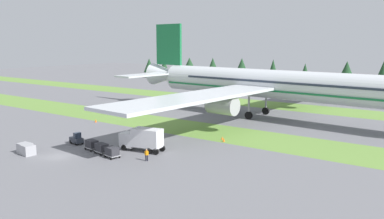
{
  "coord_description": "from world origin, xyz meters",
  "views": [
    {
      "loc": [
        47.9,
        -33.31,
        16.36
      ],
      "look_at": [
        5.75,
        25.66,
        4.0
      ],
      "focal_mm": 36.4,
      "sensor_mm": 36.0,
      "label": 1
    }
  ],
  "objects_px": {
    "taxiway_marker_2": "(224,140)",
    "uld_container_0": "(28,150)",
    "taxiway_marker_3": "(96,121)",
    "taxiway_marker_1": "(159,130)",
    "uld_container_1": "(25,148)",
    "airliner": "(266,84)",
    "cargo_dolly_second": "(102,148)",
    "cargo_dolly_lead": "(92,144)",
    "baggage_tug": "(77,139)",
    "catering_truck": "(142,139)",
    "cargo_dolly_third": "(112,152)",
    "taxiway_marker_0": "(222,138)",
    "ground_crew_marshaller": "(147,154)"
  },
  "relations": [
    {
      "from": "taxiway_marker_1",
      "to": "cargo_dolly_third",
      "type": "bearing_deg",
      "value": -71.74
    },
    {
      "from": "baggage_tug",
      "to": "taxiway_marker_1",
      "type": "relative_size",
      "value": 5.27
    },
    {
      "from": "cargo_dolly_lead",
      "to": "baggage_tug",
      "type": "bearing_deg",
      "value": 90.0
    },
    {
      "from": "catering_truck",
      "to": "uld_container_1",
      "type": "height_order",
      "value": "catering_truck"
    },
    {
      "from": "catering_truck",
      "to": "uld_container_0",
      "type": "xyz_separation_m",
      "value": [
        -12.3,
        -11.5,
        -1.19
      ]
    },
    {
      "from": "taxiway_marker_2",
      "to": "uld_container_0",
      "type": "bearing_deg",
      "value": -129.47
    },
    {
      "from": "cargo_dolly_lead",
      "to": "cargo_dolly_third",
      "type": "relative_size",
      "value": 1.0
    },
    {
      "from": "uld_container_1",
      "to": "taxiway_marker_2",
      "type": "bearing_deg",
      "value": 48.42
    },
    {
      "from": "taxiway_marker_2",
      "to": "taxiway_marker_1",
      "type": "bearing_deg",
      "value": -177.51
    },
    {
      "from": "cargo_dolly_third",
      "to": "ground_crew_marshaller",
      "type": "bearing_deg",
      "value": -60.25
    },
    {
      "from": "cargo_dolly_second",
      "to": "uld_container_1",
      "type": "xyz_separation_m",
      "value": [
        -9.64,
        -6.54,
        -0.15
      ]
    },
    {
      "from": "ground_crew_marshaller",
      "to": "uld_container_0",
      "type": "relative_size",
      "value": 0.87
    },
    {
      "from": "baggage_tug",
      "to": "taxiway_marker_2",
      "type": "bearing_deg",
      "value": -39.89
    },
    {
      "from": "catering_truck",
      "to": "taxiway_marker_2",
      "type": "relative_size",
      "value": 10.98
    },
    {
      "from": "cargo_dolly_lead",
      "to": "catering_truck",
      "type": "relative_size",
      "value": 0.34
    },
    {
      "from": "airliner",
      "to": "uld_container_1",
      "type": "bearing_deg",
      "value": -15.85
    },
    {
      "from": "cargo_dolly_second",
      "to": "cargo_dolly_third",
      "type": "xyz_separation_m",
      "value": [
        2.85,
        -0.55,
        0.0
      ]
    },
    {
      "from": "airliner",
      "to": "uld_container_1",
      "type": "xyz_separation_m",
      "value": [
        -17.4,
        -47.07,
        -6.87
      ]
    },
    {
      "from": "cargo_dolly_third",
      "to": "taxiway_marker_3",
      "type": "bearing_deg",
      "value": 65.2
    },
    {
      "from": "baggage_tug",
      "to": "taxiway_marker_0",
      "type": "bearing_deg",
      "value": -36.54
    },
    {
      "from": "cargo_dolly_third",
      "to": "ground_crew_marshaller",
      "type": "distance_m",
      "value": 5.41
    },
    {
      "from": "uld_container_1",
      "to": "taxiway_marker_3",
      "type": "xyz_separation_m",
      "value": [
        -9.48,
        21.83,
        -0.42
      ]
    },
    {
      "from": "cargo_dolly_lead",
      "to": "taxiway_marker_0",
      "type": "distance_m",
      "value": 21.79
    },
    {
      "from": "cargo_dolly_third",
      "to": "catering_truck",
      "type": "relative_size",
      "value": 0.34
    },
    {
      "from": "taxiway_marker_3",
      "to": "cargo_dolly_lead",
      "type": "bearing_deg",
      "value": -42.17
    },
    {
      "from": "cargo_dolly_second",
      "to": "uld_container_0",
      "type": "relative_size",
      "value": 1.22
    },
    {
      "from": "cargo_dolly_third",
      "to": "cargo_dolly_second",
      "type": "bearing_deg",
      "value": 90.0
    },
    {
      "from": "cargo_dolly_lead",
      "to": "taxiway_marker_0",
      "type": "relative_size",
      "value": 4.65
    },
    {
      "from": "taxiway_marker_3",
      "to": "taxiway_marker_1",
      "type": "bearing_deg",
      "value": 3.54
    },
    {
      "from": "airliner",
      "to": "baggage_tug",
      "type": "bearing_deg",
      "value": -17.27
    },
    {
      "from": "taxiway_marker_3",
      "to": "airliner",
      "type": "bearing_deg",
      "value": 43.2
    },
    {
      "from": "airliner",
      "to": "cargo_dolly_second",
      "type": "bearing_deg",
      "value": -6.4
    },
    {
      "from": "taxiway_marker_2",
      "to": "catering_truck",
      "type": "bearing_deg",
      "value": -120.63
    },
    {
      "from": "cargo_dolly_third",
      "to": "taxiway_marker_3",
      "type": "height_order",
      "value": "cargo_dolly_third"
    },
    {
      "from": "airliner",
      "to": "uld_container_1",
      "type": "height_order",
      "value": "airliner"
    },
    {
      "from": "catering_truck",
      "to": "cargo_dolly_lead",
      "type": "bearing_deg",
      "value": 110.29
    },
    {
      "from": "cargo_dolly_third",
      "to": "taxiway_marker_1",
      "type": "height_order",
      "value": "cargo_dolly_third"
    },
    {
      "from": "cargo_dolly_lead",
      "to": "uld_container_0",
      "type": "relative_size",
      "value": 1.22
    },
    {
      "from": "cargo_dolly_third",
      "to": "taxiway_marker_1",
      "type": "distance_m",
      "value": 17.76
    },
    {
      "from": "ground_crew_marshaller",
      "to": "uld_container_1",
      "type": "distance_m",
      "value": 19.23
    },
    {
      "from": "cargo_dolly_second",
      "to": "uld_container_1",
      "type": "relative_size",
      "value": 1.22
    },
    {
      "from": "cargo_dolly_lead",
      "to": "taxiway_marker_3",
      "type": "bearing_deg",
      "value": 58.84
    },
    {
      "from": "cargo_dolly_lead",
      "to": "cargo_dolly_second",
      "type": "distance_m",
      "value": 2.9
    },
    {
      "from": "ground_crew_marshaller",
      "to": "taxiway_marker_0",
      "type": "xyz_separation_m",
      "value": [
        2.25,
        16.8,
        -0.68
      ]
    },
    {
      "from": "cargo_dolly_lead",
      "to": "ground_crew_marshaller",
      "type": "bearing_deg",
      "value": -75.65
    },
    {
      "from": "uld_container_1",
      "to": "taxiway_marker_3",
      "type": "bearing_deg",
      "value": 113.47
    },
    {
      "from": "ground_crew_marshaller",
      "to": "uld_container_1",
      "type": "relative_size",
      "value": 0.87
    },
    {
      "from": "airliner",
      "to": "baggage_tug",
      "type": "relative_size",
      "value": 30.86
    },
    {
      "from": "airliner",
      "to": "taxiway_marker_1",
      "type": "distance_m",
      "value": 27.4
    },
    {
      "from": "cargo_dolly_second",
      "to": "uld_container_0",
      "type": "xyz_separation_m",
      "value": [
        -8.38,
        -6.82,
        -0.16
      ]
    }
  ]
}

